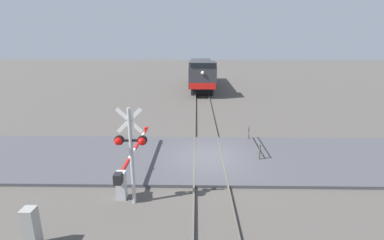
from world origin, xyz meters
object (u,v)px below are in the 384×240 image
object	(u,v)px
crossing_signal	(131,147)
guard_railing	(254,140)
crossing_gate	(127,169)
utility_cabinet	(31,228)
locomotive	(201,72)

from	to	relation	value
crossing_signal	guard_railing	bearing A→B (deg)	44.14
crossing_signal	crossing_gate	world-z (taller)	crossing_signal
utility_cabinet	locomotive	bearing A→B (deg)	79.64
crossing_signal	utility_cabinet	distance (m)	3.84
locomotive	crossing_signal	xyz separation A→B (m)	(-2.98, -27.58, 0.30)
locomotive	crossing_signal	world-z (taller)	locomotive
guard_railing	crossing_signal	bearing A→B (deg)	-135.86
locomotive	guard_railing	world-z (taller)	locomotive
crossing_signal	utility_cabinet	world-z (taller)	crossing_signal
crossing_signal	utility_cabinet	xyz separation A→B (m)	(-2.50, -2.41, -1.65)
crossing_signal	guard_railing	distance (m)	7.97
crossing_gate	crossing_signal	bearing A→B (deg)	-66.32
locomotive	crossing_gate	distance (m)	26.59
locomotive	guard_railing	bearing A→B (deg)	-83.28
crossing_gate	guard_railing	size ratio (longest dim) A/B	2.05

